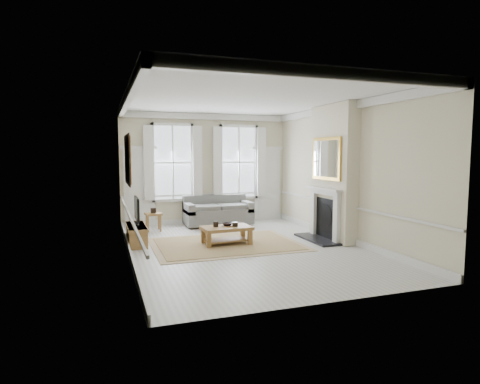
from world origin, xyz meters
name	(u,v)px	position (x,y,z in m)	size (l,w,h in m)	color
floor	(245,248)	(0.00, 0.00, 0.00)	(7.20, 7.20, 0.00)	#B7B5AD
ceiling	(245,99)	(0.00, 0.00, 3.40)	(7.20, 7.20, 0.00)	white
back_wall	(206,169)	(0.00, 3.60, 1.70)	(5.20, 5.20, 0.00)	beige
left_wall	(127,177)	(-2.60, 0.00, 1.70)	(7.20, 7.20, 0.00)	beige
right_wall	(344,173)	(2.60, 0.00, 1.70)	(7.20, 7.20, 0.00)	beige
window_left	(173,163)	(-1.05, 3.55, 1.90)	(1.26, 0.20, 2.20)	#B2BCC6
window_right	(239,162)	(1.05, 3.55, 1.90)	(1.26, 0.20, 2.20)	#B2BCC6
door_left	(139,188)	(-2.05, 3.56, 1.15)	(0.90, 0.08, 2.30)	silver
door_right	(267,185)	(2.05, 3.56, 1.15)	(0.90, 0.08, 2.30)	silver
painting	(127,160)	(-2.56, 0.30, 2.05)	(0.05, 1.66, 1.06)	#A9751C
chimney_breast	(333,173)	(2.43, 0.20, 1.70)	(0.35, 1.70, 3.38)	beige
hearth	(317,239)	(2.00, 0.20, 0.03)	(0.55, 1.50, 0.05)	black
fireplace	(325,211)	(2.20, 0.20, 0.73)	(0.21, 1.45, 1.33)	silver
mirror	(326,159)	(2.21, 0.20, 2.05)	(0.06, 1.26, 1.06)	gold
sofa	(218,213)	(0.22, 3.11, 0.37)	(2.01, 0.98, 0.90)	#575755
side_table	(153,217)	(-1.75, 2.77, 0.41)	(0.48, 0.48, 0.51)	brown
rug	(227,244)	(-0.30, 0.49, 0.01)	(3.50, 2.60, 0.02)	tan
coffee_table	(226,230)	(-0.30, 0.49, 0.36)	(1.21, 0.76, 0.44)	brown
ceramic_pot_a	(216,224)	(-0.55, 0.54, 0.50)	(0.13, 0.13, 0.13)	black
ceramic_pot_b	(235,224)	(-0.10, 0.44, 0.49)	(0.14, 0.14, 0.10)	black
bowl	(227,224)	(-0.25, 0.59, 0.47)	(0.26, 0.26, 0.06)	black
tv_stand	(136,235)	(-2.34, 1.25, 0.23)	(0.41, 1.28, 0.46)	brown
tv	(137,209)	(-2.32, 1.25, 0.85)	(0.08, 0.90, 0.68)	black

